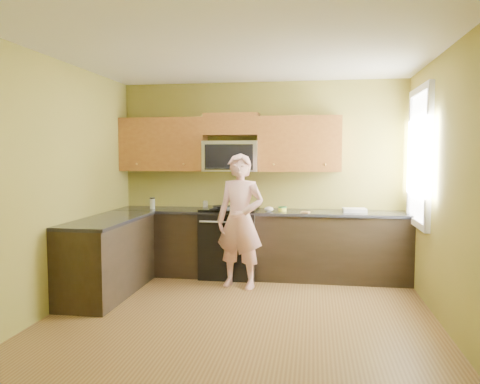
% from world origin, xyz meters
% --- Properties ---
extents(floor, '(4.00, 4.00, 0.00)m').
position_xyz_m(floor, '(0.00, 0.00, 0.00)').
color(floor, brown).
rests_on(floor, ground).
extents(ceiling, '(4.00, 4.00, 0.00)m').
position_xyz_m(ceiling, '(0.00, 0.00, 2.70)').
color(ceiling, white).
rests_on(ceiling, ground).
extents(wall_back, '(4.00, 0.00, 4.00)m').
position_xyz_m(wall_back, '(0.00, 2.00, 1.35)').
color(wall_back, olive).
rests_on(wall_back, ground).
extents(wall_front, '(4.00, 0.00, 4.00)m').
position_xyz_m(wall_front, '(0.00, -2.00, 1.35)').
color(wall_front, olive).
rests_on(wall_front, ground).
extents(wall_left, '(0.00, 4.00, 4.00)m').
position_xyz_m(wall_left, '(-2.00, 0.00, 1.35)').
color(wall_left, olive).
rests_on(wall_left, ground).
extents(wall_right, '(0.00, 4.00, 4.00)m').
position_xyz_m(wall_right, '(2.00, 0.00, 1.35)').
color(wall_right, olive).
rests_on(wall_right, ground).
extents(cabinet_back_run, '(4.00, 0.60, 0.88)m').
position_xyz_m(cabinet_back_run, '(0.00, 1.70, 0.44)').
color(cabinet_back_run, black).
rests_on(cabinet_back_run, floor).
extents(cabinet_left_run, '(0.60, 1.60, 0.88)m').
position_xyz_m(cabinet_left_run, '(-1.70, 0.60, 0.44)').
color(cabinet_left_run, black).
rests_on(cabinet_left_run, floor).
extents(countertop_back, '(4.00, 0.62, 0.04)m').
position_xyz_m(countertop_back, '(0.00, 1.69, 0.90)').
color(countertop_back, black).
rests_on(countertop_back, cabinet_back_run).
extents(countertop_left, '(0.62, 1.60, 0.04)m').
position_xyz_m(countertop_left, '(-1.69, 0.60, 0.90)').
color(countertop_left, black).
rests_on(countertop_left, cabinet_left_run).
extents(stove, '(0.76, 0.65, 0.95)m').
position_xyz_m(stove, '(-0.40, 1.68, 0.47)').
color(stove, black).
rests_on(stove, floor).
extents(microwave, '(0.76, 0.40, 0.42)m').
position_xyz_m(microwave, '(-0.40, 1.80, 1.45)').
color(microwave, silver).
rests_on(microwave, wall_back).
extents(upper_cab_left, '(1.22, 0.33, 0.75)m').
position_xyz_m(upper_cab_left, '(-1.39, 1.83, 1.45)').
color(upper_cab_left, brown).
rests_on(upper_cab_left, wall_back).
extents(upper_cab_right, '(1.12, 0.33, 0.75)m').
position_xyz_m(upper_cab_right, '(0.54, 1.83, 1.45)').
color(upper_cab_right, brown).
rests_on(upper_cab_right, wall_back).
extents(upper_cab_over_mw, '(0.76, 0.33, 0.30)m').
position_xyz_m(upper_cab_over_mw, '(-0.40, 1.83, 2.10)').
color(upper_cab_over_mw, brown).
rests_on(upper_cab_over_mw, wall_back).
extents(window, '(0.06, 1.06, 1.66)m').
position_xyz_m(window, '(1.98, 1.20, 1.65)').
color(window, white).
rests_on(window, wall_right).
extents(woman, '(0.69, 0.53, 1.69)m').
position_xyz_m(woman, '(-0.18, 1.15, 0.85)').
color(woman, '#F17C78').
rests_on(woman, floor).
extents(frying_pan, '(0.40, 0.51, 0.06)m').
position_xyz_m(frying_pan, '(-0.46, 1.42, 0.95)').
color(frying_pan, black).
rests_on(frying_pan, stove).
extents(butter_tub, '(0.14, 0.14, 0.08)m').
position_xyz_m(butter_tub, '(0.32, 1.66, 0.92)').
color(butter_tub, '#FDFE42').
rests_on(butter_tub, countertop_back).
extents(toast_slice, '(0.13, 0.13, 0.01)m').
position_xyz_m(toast_slice, '(0.63, 1.51, 0.93)').
color(toast_slice, '#B27F47').
rests_on(toast_slice, countertop_back).
extents(napkin_a, '(0.14, 0.15, 0.06)m').
position_xyz_m(napkin_a, '(-0.28, 1.45, 0.95)').
color(napkin_a, silver).
rests_on(napkin_a, countertop_back).
extents(napkin_b, '(0.13, 0.14, 0.07)m').
position_xyz_m(napkin_b, '(0.15, 1.57, 0.95)').
color(napkin_b, silver).
rests_on(napkin_b, countertop_back).
extents(dish_towel, '(0.31, 0.25, 0.05)m').
position_xyz_m(dish_towel, '(1.28, 1.70, 0.95)').
color(dish_towel, white).
rests_on(dish_towel, countertop_back).
extents(travel_mug, '(0.08, 0.08, 0.16)m').
position_xyz_m(travel_mug, '(-1.50, 1.65, 0.92)').
color(travel_mug, silver).
rests_on(travel_mug, countertop_back).
extents(glass_c, '(0.08, 0.08, 0.12)m').
position_xyz_m(glass_c, '(-0.75, 1.68, 0.98)').
color(glass_c, silver).
rests_on(glass_c, countertop_back).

